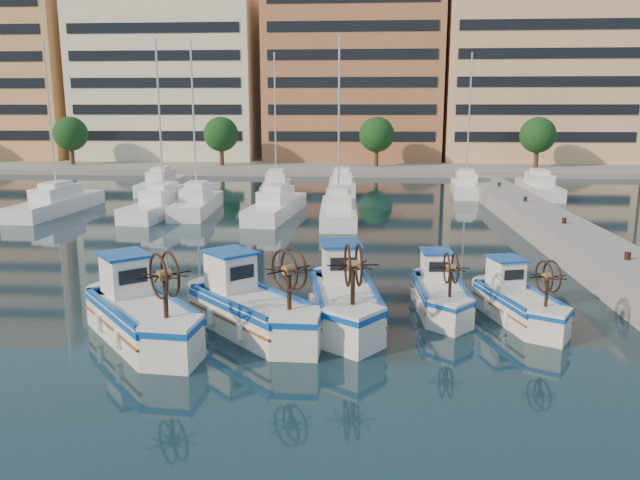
{
  "coord_description": "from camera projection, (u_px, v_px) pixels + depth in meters",
  "views": [
    {
      "loc": [
        2.51,
        -18.74,
        7.03
      ],
      "look_at": [
        0.7,
        7.5,
        1.5
      ],
      "focal_mm": 35.0,
      "sensor_mm": 36.0,
      "label": 1
    }
  ],
  "objects": [
    {
      "name": "fishing_boat_d",
      "position": [
        440.0,
        291.0,
        22.11
      ],
      "size": [
        1.86,
        4.08,
        2.51
      ],
      "rotation": [
        0.0,
        0.0,
        0.06
      ],
      "color": "silver",
      "rests_on": "ground"
    },
    {
      "name": "fishing_boat_a",
      "position": [
        140.0,
        311.0,
        19.34
      ],
      "size": [
        4.69,
        5.06,
        3.18
      ],
      "rotation": [
        0.0,
        0.0,
        0.69
      ],
      "color": "silver",
      "rests_on": "ground"
    },
    {
      "name": "yacht_marina",
      "position": [
        283.0,
        197.0,
        47.1
      ],
      "size": [
        38.36,
        22.42,
        11.5
      ],
      "color": "white",
      "rests_on": "ground"
    },
    {
      "name": "quay",
      "position": [
        607.0,
        262.0,
        26.72
      ],
      "size": [
        3.0,
        60.0,
        1.2
      ],
      "primitive_type": "cube",
      "color": "gray",
      "rests_on": "ground"
    },
    {
      "name": "fishing_boat_c",
      "position": [
        344.0,
        297.0,
        20.91
      ],
      "size": [
        2.73,
        5.17,
        3.15
      ],
      "rotation": [
        0.0,
        0.0,
        0.14
      ],
      "color": "silver",
      "rests_on": "ground"
    },
    {
      "name": "fishing_boat_e",
      "position": [
        518.0,
        300.0,
        21.1
      ],
      "size": [
        2.57,
        4.11,
        2.49
      ],
      "rotation": [
        0.0,
        0.0,
        0.27
      ],
      "color": "silver",
      "rests_on": "ground"
    },
    {
      "name": "ground",
      "position": [
        282.0,
        334.0,
        19.91
      ],
      "size": [
        300.0,
        300.0,
        0.0
      ],
      "primitive_type": "plane",
      "color": "#16333B",
      "rests_on": "ground"
    },
    {
      "name": "fishing_boat_b",
      "position": [
        250.0,
        305.0,
        20.02
      ],
      "size": [
        4.72,
        4.84,
        3.1
      ],
      "rotation": [
        0.0,
        0.0,
        0.75
      ],
      "color": "silver",
      "rests_on": "ground"
    },
    {
      "name": "waterfront",
      "position": [
        416.0,
        77.0,
        80.51
      ],
      "size": [
        180.0,
        40.0,
        25.6
      ],
      "color": "gray",
      "rests_on": "ground"
    }
  ]
}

